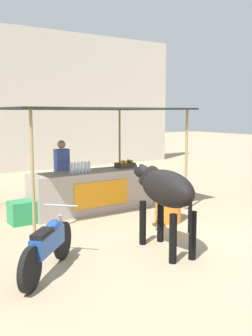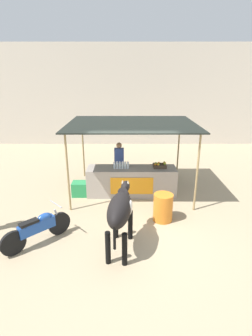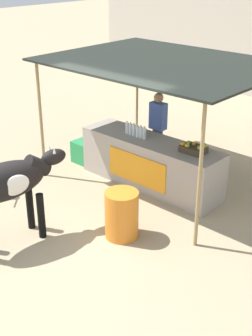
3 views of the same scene
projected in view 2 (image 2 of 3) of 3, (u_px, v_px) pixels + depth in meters
ground_plane at (132, 229)px, 7.05m from camera, size 60.00×60.00×0.00m
building_wall_far at (128, 96)px, 15.02m from camera, size 16.00×0.50×5.58m
stall_counter at (131, 181)px, 8.96m from camera, size 3.00×0.82×0.96m
stall_awning at (131, 126)px, 8.62m from camera, size 4.20×3.20×2.42m
water_bottle_row at (120, 165)px, 8.71m from camera, size 0.52×0.07×0.25m
fruit_crate at (159, 165)px, 8.82m from camera, size 0.44×0.32×0.18m
vendor_behind_counter at (118, 164)px, 9.54m from camera, size 0.34×0.22×1.65m
cooler_box at (80, 189)px, 8.94m from camera, size 0.60×0.44×0.48m
water_barrel at (162, 207)px, 7.36m from camera, size 0.55×0.55×0.80m
cow at (120, 210)px, 5.93m from camera, size 0.71×1.85×1.44m
motorcycle_parked at (37, 228)px, 6.31m from camera, size 1.34×1.32×0.90m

